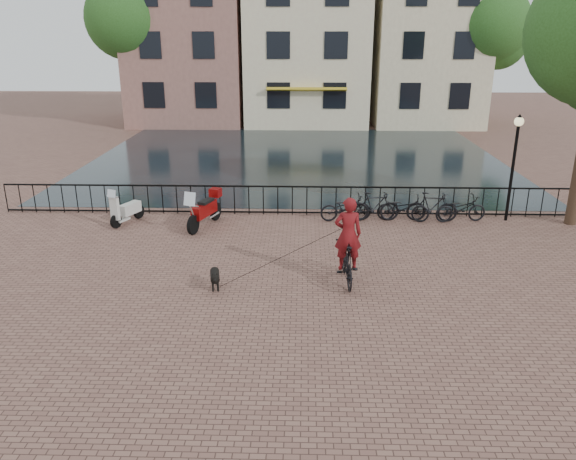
{
  "coord_description": "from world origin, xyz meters",
  "views": [
    {
      "loc": [
        0.4,
        -10.51,
        5.99
      ],
      "look_at": [
        0.0,
        3.0,
        1.2
      ],
      "focal_mm": 35.0,
      "sensor_mm": 36.0,
      "label": 1
    }
  ],
  "objects_px": {
    "lamp_post": "(515,150)",
    "dog": "(215,278)",
    "cyclist": "(348,246)",
    "motorcycle": "(204,206)",
    "scooter": "(126,204)"
  },
  "relations": [
    {
      "from": "scooter",
      "to": "dog",
      "type": "bearing_deg",
      "value": -29.54
    },
    {
      "from": "motorcycle",
      "to": "dog",
      "type": "bearing_deg",
      "value": -58.41
    },
    {
      "from": "lamp_post",
      "to": "scooter",
      "type": "distance_m",
      "value": 12.76
    },
    {
      "from": "lamp_post",
      "to": "dog",
      "type": "bearing_deg",
      "value": -148.15
    },
    {
      "from": "lamp_post",
      "to": "cyclist",
      "type": "height_order",
      "value": "lamp_post"
    },
    {
      "from": "lamp_post",
      "to": "scooter",
      "type": "bearing_deg",
      "value": -177.05
    },
    {
      "from": "lamp_post",
      "to": "dog",
      "type": "xyz_separation_m",
      "value": [
        -8.97,
        -5.57,
        -2.1
      ]
    },
    {
      "from": "cyclist",
      "to": "lamp_post",
      "type": "bearing_deg",
      "value": -141.26
    },
    {
      "from": "cyclist",
      "to": "scooter",
      "type": "relative_size",
      "value": 1.78
    },
    {
      "from": "lamp_post",
      "to": "dog",
      "type": "relative_size",
      "value": 4.09
    },
    {
      "from": "dog",
      "to": "scooter",
      "type": "relative_size",
      "value": 0.58
    },
    {
      "from": "cyclist",
      "to": "motorcycle",
      "type": "xyz_separation_m",
      "value": [
        -4.3,
        4.15,
        -0.28
      ]
    },
    {
      "from": "motorcycle",
      "to": "lamp_post",
      "type": "bearing_deg",
      "value": 24.43
    },
    {
      "from": "cyclist",
      "to": "scooter",
      "type": "bearing_deg",
      "value": -35.97
    },
    {
      "from": "lamp_post",
      "to": "dog",
      "type": "distance_m",
      "value": 10.77
    }
  ]
}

